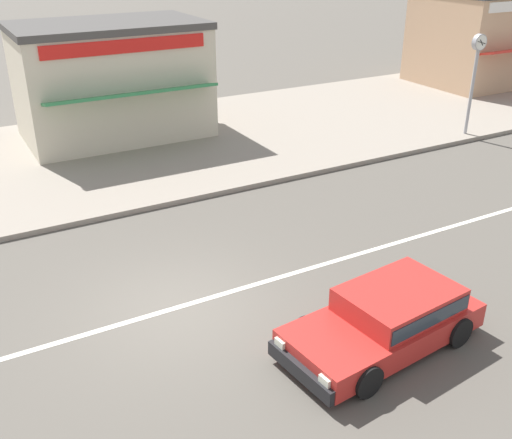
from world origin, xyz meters
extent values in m
plane|color=#544F47|center=(0.00, 0.00, 0.00)|extent=(160.00, 160.00, 0.00)
cube|color=silver|center=(0.00, 0.00, 0.00)|extent=(50.40, 0.14, 0.01)
cube|color=gray|center=(0.00, 9.86, 0.07)|extent=(68.00, 10.00, 0.15)
cube|color=red|center=(2.92, -3.03, 0.41)|extent=(4.00, 2.11, 0.48)
cube|color=red|center=(3.30, -2.99, 0.88)|extent=(2.26, 1.76, 0.46)
cube|color=#28333D|center=(3.30, -2.99, 0.88)|extent=(2.18, 1.78, 0.29)
cube|color=black|center=(0.96, -3.24, 0.31)|extent=(0.30, 1.68, 0.28)
cube|color=white|center=(1.05, -3.84, 0.51)|extent=(0.10, 0.25, 0.14)
cube|color=white|center=(0.93, -2.64, 0.51)|extent=(0.10, 0.25, 0.14)
cylinder|color=black|center=(1.82, -3.97, 0.30)|extent=(0.62, 0.28, 0.60)
cylinder|color=black|center=(1.65, -2.35, 0.30)|extent=(0.62, 0.28, 0.60)
cylinder|color=black|center=(4.19, -3.72, 0.30)|extent=(0.62, 0.28, 0.60)
cylinder|color=black|center=(4.02, -2.10, 0.30)|extent=(0.62, 0.28, 0.60)
cylinder|color=#9E9EA3|center=(14.00, 5.39, 1.70)|extent=(0.12, 0.12, 3.09)
cylinder|color=#9E9EA3|center=(14.00, 5.39, 3.53)|extent=(0.58, 0.18, 0.58)
cylinder|color=white|center=(14.00, 5.29, 3.53)|extent=(0.51, 0.02, 0.51)
cylinder|color=white|center=(14.00, 5.48, 3.53)|extent=(0.51, 0.02, 0.51)
cube|color=black|center=(14.00, 5.28, 3.53)|extent=(0.18, 0.01, 0.22)
cube|color=black|center=(14.00, 5.28, 3.53)|extent=(0.41, 0.01, 0.13)
cube|color=tan|center=(20.40, 11.49, 2.27)|extent=(4.41, 4.77, 4.24)
cube|color=beige|center=(2.40, 11.74, 2.08)|extent=(6.51, 4.09, 3.86)
cube|color=#474442|center=(2.40, 11.74, 4.13)|extent=(6.64, 4.17, 0.24)
cube|color=#33844C|center=(2.40, 9.34, 2.20)|extent=(5.86, 0.90, 0.28)
cube|color=red|center=(2.40, 9.67, 3.71)|extent=(5.53, 0.08, 0.44)
camera|label=1|loc=(-3.61, -9.94, 7.08)|focal=42.00mm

